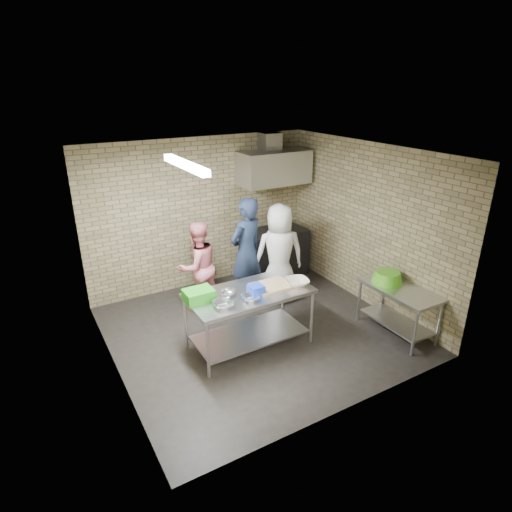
{
  "coord_description": "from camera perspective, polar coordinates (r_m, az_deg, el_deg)",
  "views": [
    {
      "loc": [
        -2.87,
        -4.92,
        3.6
      ],
      "look_at": [
        0.1,
        0.2,
        1.15
      ],
      "focal_mm": 30.17,
      "sensor_mm": 36.0,
      "label": 1
    }
  ],
  "objects": [
    {
      "name": "green_basin",
      "position": [
        6.77,
        17.02,
        -2.67
      ],
      "size": [
        0.46,
        0.46,
        0.17
      ],
      "primitive_type": null,
      "color": "#59C626",
      "rests_on": "side_counter"
    },
    {
      "name": "fluorescent_fixture",
      "position": [
        5.35,
        -9.35,
        11.86
      ],
      "size": [
        0.1,
        1.25,
        0.08
      ],
      "primitive_type": "cube",
      "color": "white",
      "rests_on": "ceiling"
    },
    {
      "name": "man_navy",
      "position": [
        7.15,
        -1.28,
        0.53
      ],
      "size": [
        0.78,
        0.62,
        1.86
      ],
      "primitive_type": "imported",
      "rotation": [
        0.0,
        0.0,
        3.44
      ],
      "color": "black",
      "rests_on": "floor"
    },
    {
      "name": "mixing_bowl_c",
      "position": [
        5.74,
        -0.7,
        -5.58
      ],
      "size": [
        0.3,
        0.3,
        0.06
      ],
      "primitive_type": "imported",
      "rotation": [
        0.0,
        0.0,
        -0.21
      ],
      "color": "silver",
      "rests_on": "prep_table"
    },
    {
      "name": "front_wall",
      "position": [
        4.67,
        12.67,
        -6.9
      ],
      "size": [
        4.2,
        0.06,
        2.7
      ],
      "primitive_type": "cube",
      "color": "tan",
      "rests_on": "ground"
    },
    {
      "name": "back_wall",
      "position": [
        7.82,
        -7.3,
        5.58
      ],
      "size": [
        4.2,
        0.06,
        2.7
      ],
      "primitive_type": "cube",
      "color": "tan",
      "rests_on": "ground"
    },
    {
      "name": "right_wall",
      "position": [
        7.35,
        14.46,
        3.92
      ],
      "size": [
        0.06,
        4.0,
        2.7
      ],
      "primitive_type": "cube",
      "color": "tan",
      "rests_on": "ground"
    },
    {
      "name": "cutting_board",
      "position": [
        6.11,
        2.06,
        -3.95
      ],
      "size": [
        0.53,
        0.4,
        0.03
      ],
      "primitive_type": "cube",
      "color": "tan",
      "rests_on": "prep_table"
    },
    {
      "name": "hood_duct",
      "position": [
        8.05,
        1.86,
        14.97
      ],
      "size": [
        0.35,
        0.3,
        0.3
      ],
      "primitive_type": "cube",
      "color": "#A5A8AD",
      "rests_on": "back_wall"
    },
    {
      "name": "woman_white",
      "position": [
        7.26,
        3.08,
        0.29
      ],
      "size": [
        0.98,
        0.79,
        1.73
      ],
      "primitive_type": "imported",
      "rotation": [
        0.0,
        0.0,
        2.81
      ],
      "color": "white",
      "rests_on": "floor"
    },
    {
      "name": "range_hood",
      "position": [
        7.99,
        2.4,
        11.64
      ],
      "size": [
        1.3,
        0.6,
        0.6
      ],
      "primitive_type": "cube",
      "color": "silver",
      "rests_on": "back_wall"
    },
    {
      "name": "mixing_bowl_a",
      "position": [
        5.6,
        -4.39,
        -6.42
      ],
      "size": [
        0.32,
        0.32,
        0.07
      ],
      "primitive_type": "imported",
      "rotation": [
        0.0,
        0.0,
        -0.21
      ],
      "color": "silver",
      "rests_on": "prep_table"
    },
    {
      "name": "wall_shelf",
      "position": [
        8.35,
        3.44,
        10.82
      ],
      "size": [
        0.8,
        0.2,
        0.04
      ],
      "primitive_type": "cube",
      "color": "#3F2B19",
      "rests_on": "back_wall"
    },
    {
      "name": "floor",
      "position": [
        6.74,
        0.12,
        -9.81
      ],
      "size": [
        4.2,
        4.2,
        0.0
      ],
      "primitive_type": "plane",
      "color": "black",
      "rests_on": "ground"
    },
    {
      "name": "stove",
      "position": [
        8.42,
        2.4,
        0.49
      ],
      "size": [
        1.2,
        0.7,
        0.9
      ],
      "primitive_type": "cube",
      "color": "black",
      "rests_on": "floor"
    },
    {
      "name": "left_wall",
      "position": [
        5.47,
        -19.28,
        -3.18
      ],
      "size": [
        0.06,
        4.0,
        2.7
      ],
      "primitive_type": "cube",
      "color": "tan",
      "rests_on": "ground"
    },
    {
      "name": "ceramic_bowl",
      "position": [
        6.18,
        5.46,
        -3.46
      ],
      "size": [
        0.4,
        0.4,
        0.08
      ],
      "primitive_type": "imported",
      "rotation": [
        0.0,
        0.0,
        -0.21
      ],
      "color": "beige",
      "rests_on": "prep_table"
    },
    {
      "name": "ceiling",
      "position": [
        5.77,
        0.14,
        13.5
      ],
      "size": [
        4.2,
        4.2,
        0.0
      ],
      "primitive_type": "plane",
      "rotation": [
        3.14,
        0.0,
        0.0
      ],
      "color": "black",
      "rests_on": "ground"
    },
    {
      "name": "green_crate",
      "position": [
        5.77,
        -7.6,
        -5.16
      ],
      "size": [
        0.39,
        0.29,
        0.15
      ],
      "primitive_type": "cube",
      "color": "#23911A",
      "rests_on": "prep_table"
    },
    {
      "name": "bottle_red",
      "position": [
        8.19,
        1.97,
        11.41
      ],
      "size": [
        0.07,
        0.07,
        0.18
      ],
      "primitive_type": "cylinder",
      "color": "#B22619",
      "rests_on": "wall_shelf"
    },
    {
      "name": "woman_pink",
      "position": [
        7.08,
        -7.75,
        -1.4
      ],
      "size": [
        0.83,
        0.69,
        1.52
      ],
      "primitive_type": "imported",
      "rotation": [
        0.0,
        0.0,
        3.31
      ],
      "color": "#E07780",
      "rests_on": "floor"
    },
    {
      "name": "prep_table",
      "position": [
        6.18,
        -0.88,
        -8.33
      ],
      "size": [
        1.74,
        0.87,
        0.87
      ],
      "primitive_type": "cube",
      "color": "silver",
      "rests_on": "floor"
    },
    {
      "name": "blue_tub",
      "position": [
        5.89,
        -0.01,
        -4.49
      ],
      "size": [
        0.19,
        0.19,
        0.13
      ],
      "primitive_type": "cube",
      "color": "blue",
      "rests_on": "prep_table"
    },
    {
      "name": "mixing_bowl_b",
      "position": [
        5.87,
        -3.71,
        -4.94
      ],
      "size": [
        0.25,
        0.25,
        0.06
      ],
      "primitive_type": "imported",
      "rotation": [
        0.0,
        0.0,
        -0.21
      ],
      "color": "#B4B8BC",
      "rests_on": "prep_table"
    },
    {
      "name": "side_counter",
      "position": [
        6.84,
        18.21,
        -6.88
      ],
      "size": [
        0.6,
        1.2,
        0.75
      ],
      "primitive_type": "cube",
      "color": "silver",
      "rests_on": "floor"
    },
    {
      "name": "bottle_green",
      "position": [
        8.41,
        4.33,
        11.55
      ],
      "size": [
        0.06,
        0.06,
        0.15
      ],
      "primitive_type": "cylinder",
      "color": "green",
      "rests_on": "wall_shelf"
    }
  ]
}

